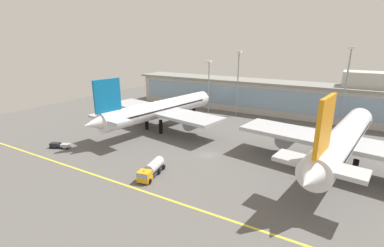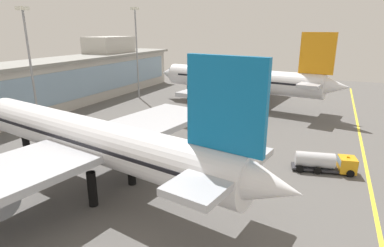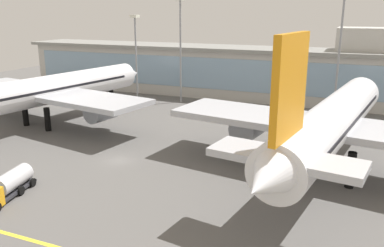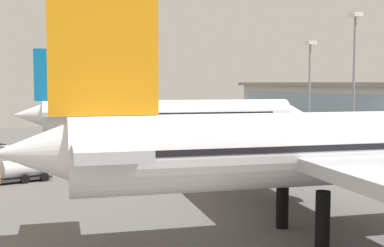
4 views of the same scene
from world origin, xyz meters
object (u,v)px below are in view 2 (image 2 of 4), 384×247
(apron_light_mast_east, at_px, (29,53))
(airliner_near_left, at_px, (94,141))
(fuel_tanker_truck, at_px, (326,162))
(airliner_near_right, at_px, (241,80))
(apron_light_mast_centre, at_px, (136,41))

(apron_light_mast_east, bearing_deg, airliner_near_left, -118.36)
(fuel_tanker_truck, bearing_deg, apron_light_mast_east, 170.77)
(airliner_near_right, bearing_deg, fuel_tanker_truck, 132.09)
(apron_light_mast_centre, bearing_deg, apron_light_mast_east, 177.35)
(apron_light_mast_east, bearing_deg, airliner_near_right, -41.92)
(airliner_near_left, height_order, apron_light_mast_centre, apron_light_mast_centre)
(airliner_near_left, bearing_deg, apron_light_mast_centre, -52.30)
(airliner_near_right, height_order, apron_light_mast_centre, apron_light_mast_centre)
(airliner_near_left, bearing_deg, airliner_near_right, -85.37)
(apron_light_mast_centre, bearing_deg, airliner_near_left, -152.31)
(airliner_near_right, xyz_separation_m, fuel_tanker_truck, (-34.84, -23.06, -5.78))
(airliner_near_right, relative_size, apron_light_mast_centre, 2.02)
(fuel_tanker_truck, relative_size, apron_light_mast_east, 0.38)
(airliner_near_left, xyz_separation_m, apron_light_mast_east, (15.43, 28.59, 9.32))
(fuel_tanker_truck, height_order, apron_light_mast_east, apron_light_mast_east)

